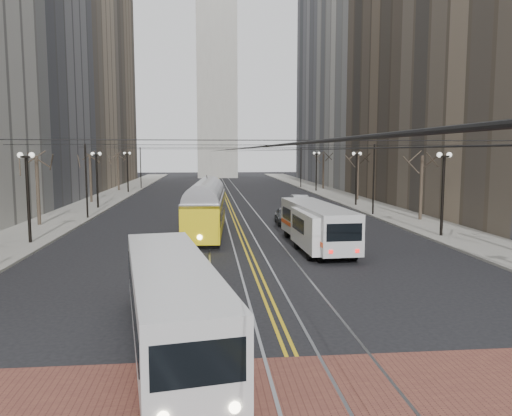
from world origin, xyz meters
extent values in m
plane|color=black|center=(0.00, 0.00, 0.00)|extent=(260.00, 260.00, 0.00)
cube|color=gray|center=(-15.00, 45.00, 0.07)|extent=(5.00, 140.00, 0.15)
cube|color=gray|center=(15.00, 45.00, 0.07)|extent=(5.00, 140.00, 0.15)
cube|color=brown|center=(0.00, -4.00, 0.01)|extent=(25.00, 6.00, 0.01)
cube|color=gray|center=(0.00, 45.00, 0.00)|extent=(4.80, 130.00, 0.02)
cube|color=gold|center=(0.00, 45.00, 0.01)|extent=(0.42, 130.00, 0.01)
cube|color=slate|center=(-25.50, 46.00, 17.00)|extent=(16.00, 20.00, 34.00)
cube|color=gray|center=(-27.50, 66.00, 26.00)|extent=(20.00, 20.00, 52.00)
cube|color=brown|center=(-25.50, 86.00, 20.00)|extent=(16.00, 20.00, 40.00)
cube|color=brown|center=(25.50, 46.00, 17.00)|extent=(16.00, 20.00, 34.00)
cube|color=#ABA9A1|center=(27.50, 66.00, 26.00)|extent=(20.00, 20.00, 52.00)
cube|color=slate|center=(25.50, 86.00, 20.00)|extent=(16.00, 20.00, 40.00)
cube|color=#B2AFA5|center=(0.00, 102.00, 28.00)|extent=(9.00, 9.00, 56.00)
cylinder|color=black|center=(-13.70, 18.00, 2.80)|extent=(0.20, 0.20, 5.60)
cylinder|color=black|center=(-13.70, 38.00, 2.80)|extent=(0.20, 0.20, 5.60)
cylinder|color=black|center=(-13.70, 58.00, 2.80)|extent=(0.20, 0.20, 5.60)
cylinder|color=black|center=(13.70, 18.00, 2.80)|extent=(0.20, 0.20, 5.60)
cylinder|color=black|center=(13.70, 38.00, 2.80)|extent=(0.20, 0.20, 5.60)
cylinder|color=black|center=(13.70, 58.00, 2.80)|extent=(0.20, 0.20, 5.60)
cylinder|color=#382D23|center=(-15.70, 26.00, 2.80)|extent=(0.28, 0.28, 5.60)
cylinder|color=#382D23|center=(-15.70, 44.00, 2.80)|extent=(0.28, 0.28, 5.60)
cylinder|color=#382D23|center=(-15.70, 62.00, 2.80)|extent=(0.28, 0.28, 5.60)
cylinder|color=#382D23|center=(15.70, 26.00, 2.80)|extent=(0.28, 0.28, 5.60)
cylinder|color=#382D23|center=(15.70, 44.00, 2.80)|extent=(0.28, 0.28, 5.60)
cylinder|color=#382D23|center=(15.70, 62.00, 2.80)|extent=(0.28, 0.28, 5.60)
cylinder|color=black|center=(-1.50, 45.00, 6.00)|extent=(0.03, 120.00, 0.03)
cylinder|color=black|center=(1.50, 45.00, 6.00)|extent=(0.03, 120.00, 0.03)
cylinder|color=black|center=(-12.90, 30.00, 3.30)|extent=(0.16, 0.16, 6.60)
cylinder|color=black|center=(-12.90, 66.00, 3.30)|extent=(0.16, 0.16, 6.60)
cylinder|color=black|center=(12.90, 30.00, 3.30)|extent=(0.16, 0.16, 6.60)
cylinder|color=black|center=(12.90, 66.00, 3.30)|extent=(0.16, 0.16, 6.60)
cube|color=#BCBCBC|center=(-3.50, 0.00, 1.34)|extent=(4.02, 10.93, 2.68)
cube|color=yellow|center=(-2.50, 20.94, 1.52)|extent=(3.13, 13.00, 3.04)
cube|color=#BEBEBE|center=(4.29, 15.19, 1.34)|extent=(2.87, 10.37, 2.67)
cube|color=silver|center=(4.00, 13.32, 1.24)|extent=(2.35, 5.67, 2.48)
imported|color=#43464B|center=(4.00, 25.51, 0.69)|extent=(1.79, 4.09, 1.37)
imported|color=#B3B6BB|center=(7.12, 35.50, 0.74)|extent=(1.89, 4.60, 1.48)
imported|color=black|center=(-2.71, -3.45, 0.79)|extent=(0.66, 0.85, 1.55)
camera|label=1|loc=(-2.38, -14.68, 5.92)|focal=35.00mm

